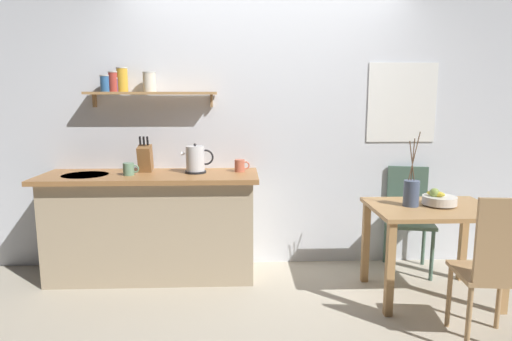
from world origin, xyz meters
TOP-DOWN VIEW (x-y plane):
  - ground_plane at (0.00, 0.00)m, footprint 14.00×14.00m
  - back_wall at (0.20, 0.65)m, footprint 6.80×0.11m
  - kitchen_counter at (-1.00, 0.32)m, footprint 1.83×0.63m
  - wall_shelf at (-1.13, 0.49)m, footprint 1.13×0.20m
  - dining_table at (1.25, -0.17)m, footprint 0.95×0.70m
  - dining_chair_near at (1.32, -0.89)m, footprint 0.43×0.43m
  - dining_chair_far at (1.29, 0.42)m, footprint 0.49×0.51m
  - fruit_bowl at (1.30, -0.14)m, footprint 0.26×0.26m
  - twig_vase at (1.08, -0.14)m, footprint 0.12×0.12m
  - electric_kettle at (-0.61, 0.34)m, footprint 0.27×0.18m
  - knife_block at (-1.06, 0.40)m, footprint 0.11×0.17m
  - coffee_mug_by_sink at (-1.16, 0.25)m, footprint 0.13×0.09m
  - coffee_mug_spare at (-0.23, 0.39)m, footprint 0.13×0.09m

SIDE VIEW (x-z plane):
  - ground_plane at x=0.00m, z-range 0.00..0.00m
  - kitchen_counter at x=-1.00m, z-range 0.01..0.92m
  - dining_chair_far at x=1.29m, z-range 0.05..0.98m
  - dining_chair_near at x=1.32m, z-range 0.05..1.03m
  - dining_table at x=1.25m, z-range 0.24..0.97m
  - fruit_bowl at x=1.30m, z-range 0.71..0.85m
  - twig_vase at x=1.08m, z-range 0.55..1.12m
  - coffee_mug_by_sink at x=-1.16m, z-range 0.92..1.02m
  - coffee_mug_spare at x=-0.23m, z-range 0.92..1.03m
  - electric_kettle at x=-0.61m, z-range 0.91..1.16m
  - knife_block at x=-1.06m, z-range 0.88..1.20m
  - back_wall at x=0.20m, z-range 0.00..2.70m
  - wall_shelf at x=-1.13m, z-range 1.48..1.82m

